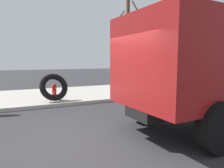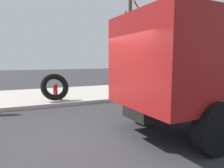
% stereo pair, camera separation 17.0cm
% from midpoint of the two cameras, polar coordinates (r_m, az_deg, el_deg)
% --- Properties ---
extents(ground_plane, '(80.00, 80.00, 0.00)m').
position_cam_midpoint_polar(ground_plane, '(5.05, -9.09, -15.80)').
color(ground_plane, '#2D2D30').
extents(sidewalk_curb, '(36.00, 5.00, 0.15)m').
position_cam_midpoint_polar(sidewalk_curb, '(11.22, -18.51, -3.21)').
color(sidewalk_curb, '#ADA89E').
rests_on(sidewalk_curb, ground).
extents(fire_hydrant, '(0.22, 0.50, 0.73)m').
position_cam_midpoint_polar(fire_hydrant, '(9.62, -16.12, -1.93)').
color(fire_hydrant, red).
rests_on(fire_hydrant, sidewalk_curb).
extents(loose_tire, '(1.30, 0.85, 1.22)m').
position_cam_midpoint_polar(loose_tire, '(9.31, -16.24, -0.82)').
color(loose_tire, black).
rests_on(loose_tire, sidewalk_curb).
extents(bare_tree, '(1.81, 1.82, 5.83)m').
position_cam_midpoint_polar(bare_tree, '(13.90, 3.98, 11.91)').
color(bare_tree, '#4C3823').
rests_on(bare_tree, sidewalk_curb).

